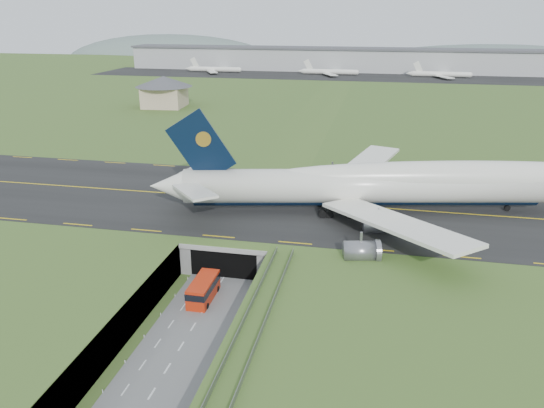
# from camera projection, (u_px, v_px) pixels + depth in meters

# --- Properties ---
(ground) EXTENTS (900.00, 900.00, 0.00)m
(ground) POSITION_uv_depth(u_px,v_px,m) (210.00, 301.00, 86.29)
(ground) COLOR #3B5C24
(ground) RESTS_ON ground
(airfield_deck) EXTENTS (800.00, 800.00, 6.00)m
(airfield_deck) POSITION_uv_depth(u_px,v_px,m) (209.00, 285.00, 85.26)
(airfield_deck) COLOR gray
(airfield_deck) RESTS_ON ground
(trench_road) EXTENTS (12.00, 75.00, 0.20)m
(trench_road) POSITION_uv_depth(u_px,v_px,m) (194.00, 326.00, 79.35)
(trench_road) COLOR slate
(trench_road) RESTS_ON ground
(taxiway) EXTENTS (800.00, 44.00, 0.18)m
(taxiway) POSITION_uv_depth(u_px,v_px,m) (256.00, 200.00, 114.57)
(taxiway) COLOR black
(taxiway) RESTS_ON airfield_deck
(tunnel_portal) EXTENTS (17.00, 22.30, 6.00)m
(tunnel_portal) POSITION_uv_depth(u_px,v_px,m) (237.00, 241.00, 100.52)
(tunnel_portal) COLOR gray
(tunnel_portal) RESTS_ON ground
(guideway) EXTENTS (3.00, 53.00, 7.05)m
(guideway) POSITION_uv_depth(u_px,v_px,m) (246.00, 351.00, 64.78)
(guideway) COLOR #A8A8A3
(guideway) RESTS_ON ground
(jumbo_jet) EXTENTS (104.13, 64.33, 21.74)m
(jumbo_jet) POSITION_uv_depth(u_px,v_px,m) (404.00, 184.00, 105.93)
(jumbo_jet) COLOR white
(jumbo_jet) RESTS_ON ground
(shuttle_tram) EXTENTS (3.33, 8.55, 3.46)m
(shuttle_tram) POSITION_uv_depth(u_px,v_px,m) (203.00, 289.00, 86.04)
(shuttle_tram) COLOR red
(shuttle_tram) RESTS_ON ground
(service_building) EXTENTS (25.64, 25.64, 12.97)m
(service_building) POSITION_uv_depth(u_px,v_px,m) (164.00, 89.00, 223.38)
(service_building) COLOR #C7AD8F
(service_building) RESTS_ON ground
(cargo_terminal) EXTENTS (320.00, 67.00, 15.60)m
(cargo_terminal) POSITION_uv_depth(u_px,v_px,m) (347.00, 59.00, 357.02)
(cargo_terminal) COLOR #B2B2B2
(cargo_terminal) RESTS_ON ground
(distant_hills) EXTENTS (700.00, 91.00, 60.00)m
(distant_hills) POSITION_uv_depth(u_px,v_px,m) (429.00, 69.00, 471.00)
(distant_hills) COLOR slate
(distant_hills) RESTS_ON ground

